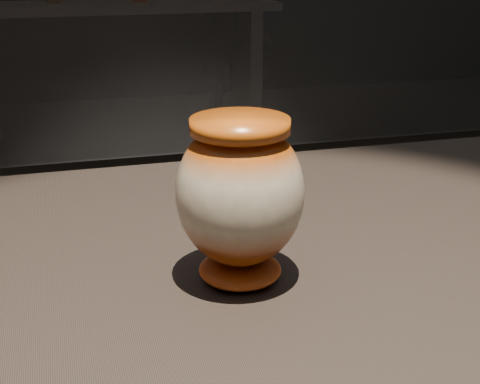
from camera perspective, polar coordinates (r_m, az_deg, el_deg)
The scene contains 3 objects.
main_vase at distance 0.73m, azimuth 0.00°, elevation -0.25°, with size 0.18×0.18×0.19m.
back_shelf at distance 4.47m, azimuth -10.23°, elevation 12.27°, with size 2.00×0.60×0.90m.
visitor at distance 4.89m, azimuth -0.71°, elevation 15.95°, with size 0.63×0.41×1.72m, color black.
Camera 1 is at (-0.10, -0.71, 1.26)m, focal length 50.00 mm.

